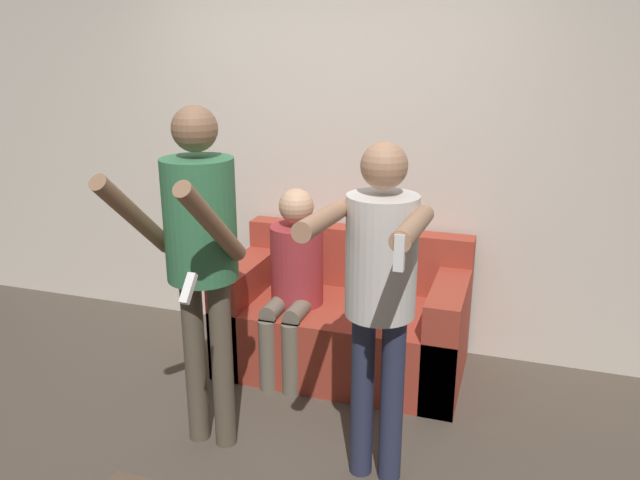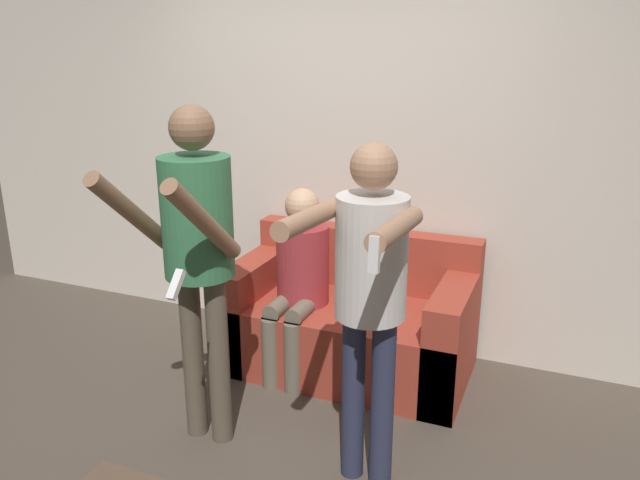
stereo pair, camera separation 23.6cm
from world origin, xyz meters
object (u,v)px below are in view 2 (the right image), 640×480
Objects in this scene: person_standing_left at (196,240)px; person_standing_right at (369,282)px; couch at (351,324)px; person_seated at (299,273)px.

person_standing_right is at bearing -0.22° from person_standing_left.
person_standing_left is 0.89m from person_standing_right.
person_standing_left is 1.08× the size of person_standing_right.
person_seated is at bearing -149.51° from couch.
person_standing_right is 1.18m from person_seated.
person_standing_right is at bearing -66.64° from couch.
couch is 1.33m from person_standing_right.
person_standing_left is 0.97m from person_seated.
couch is 0.49m from person_seated.
couch is 0.93× the size of person_standing_right.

